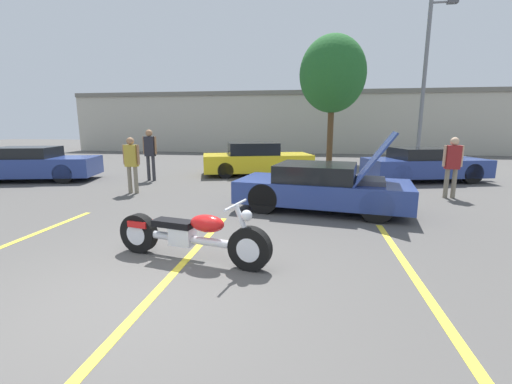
# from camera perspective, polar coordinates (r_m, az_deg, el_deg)

# --- Properties ---
(ground_plane) EXTENTS (80.00, 80.00, 0.00)m
(ground_plane) POSITION_cam_1_polar(r_m,az_deg,el_deg) (4.46, -19.95, -16.65)
(ground_plane) COLOR #514F4C
(parking_stripe_middle) EXTENTS (0.12, 5.71, 0.01)m
(parking_stripe_middle) POSITION_cam_1_polar(r_m,az_deg,el_deg) (5.02, -13.57, -13.01)
(parking_stripe_middle) COLOR yellow
(parking_stripe_middle) RESTS_ON ground
(parking_stripe_back) EXTENTS (0.12, 5.71, 0.01)m
(parking_stripe_back) POSITION_cam_1_polar(r_m,az_deg,el_deg) (4.90, 26.13, -14.53)
(parking_stripe_back) COLOR yellow
(parking_stripe_back) RESTS_ON ground
(far_building) EXTENTS (32.00, 4.20, 4.40)m
(far_building) POSITION_cam_1_polar(r_m,az_deg,el_deg) (26.93, 4.72, 11.78)
(far_building) COLOR #B2AD9E
(far_building) RESTS_ON ground
(light_pole) EXTENTS (1.21, 0.28, 7.58)m
(light_pole) POSITION_cam_1_polar(r_m,az_deg,el_deg) (18.66, 26.49, 16.63)
(light_pole) COLOR slate
(light_pole) RESTS_ON ground
(tree_background) EXTENTS (3.45, 3.45, 6.62)m
(tree_background) POSITION_cam_1_polar(r_m,az_deg,el_deg) (19.37, 12.65, 18.57)
(tree_background) COLOR brown
(tree_background) RESTS_ON ground
(motorcycle) EXTENTS (2.54, 0.88, 0.95)m
(motorcycle) POSITION_cam_1_polar(r_m,az_deg,el_deg) (5.29, -10.86, -7.16)
(motorcycle) COLOR black
(motorcycle) RESTS_ON ground
(show_car_hood_open) EXTENTS (4.25, 2.40, 1.88)m
(show_car_hood_open) POSITION_cam_1_polar(r_m,az_deg,el_deg) (8.37, 11.13, 0.84)
(show_car_hood_open) COLOR navy
(show_car_hood_open) RESTS_ON ground
(parked_car_left_row) EXTENTS (4.72, 2.77, 1.24)m
(parked_car_left_row) POSITION_cam_1_polar(r_m,az_deg,el_deg) (15.00, -33.32, 3.87)
(parked_car_left_row) COLOR navy
(parked_car_left_row) RESTS_ON ground
(parked_car_right_row) EXTENTS (4.50, 2.74, 1.21)m
(parked_car_right_row) POSITION_cam_1_polar(r_m,az_deg,el_deg) (13.87, 26.20, 4.06)
(parked_car_right_row) COLOR navy
(parked_car_right_row) RESTS_ON ground
(parked_car_mid_row) EXTENTS (4.69, 3.04, 1.32)m
(parked_car_mid_row) POSITION_cam_1_polar(r_m,az_deg,el_deg) (14.09, 0.03, 5.41)
(parked_car_mid_row) COLOR yellow
(parked_car_mid_row) RESTS_ON ground
(spectator_near_motorcycle) EXTENTS (0.52, 0.22, 1.69)m
(spectator_near_motorcycle) POSITION_cam_1_polar(r_m,az_deg,el_deg) (10.95, 29.92, 4.32)
(spectator_near_motorcycle) COLOR gray
(spectator_near_motorcycle) RESTS_ON ground
(spectator_by_show_car) EXTENTS (0.52, 0.24, 1.86)m
(spectator_by_show_car) POSITION_cam_1_polar(r_m,az_deg,el_deg) (13.10, -17.25, 6.68)
(spectator_by_show_car) COLOR #333338
(spectator_by_show_car) RESTS_ON ground
(spectator_midground) EXTENTS (0.52, 0.22, 1.67)m
(spectator_midground) POSITION_cam_1_polar(r_m,az_deg,el_deg) (10.82, -20.03, 4.96)
(spectator_midground) COLOR gray
(spectator_midground) RESTS_ON ground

